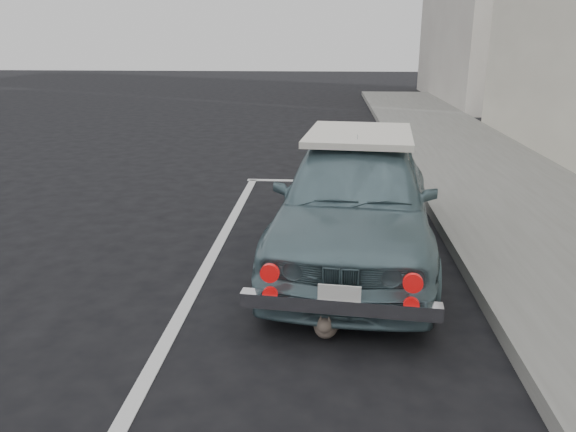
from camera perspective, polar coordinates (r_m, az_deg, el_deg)
name	(u,v)px	position (r m, az deg, el deg)	size (l,w,h in m)	color
pline_front	(334,181)	(9.69, 4.71, 3.53)	(3.00, 0.12, 0.01)	silver
pline_side	(214,254)	(6.47, -7.58, -3.82)	(0.12, 7.00, 0.01)	silver
retro_coupe	(356,197)	(6.17, 6.88, 1.98)	(2.04, 4.23, 1.39)	slate
cat	(326,324)	(4.70, 3.89, -10.86)	(0.23, 0.47, 0.25)	#675A4E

